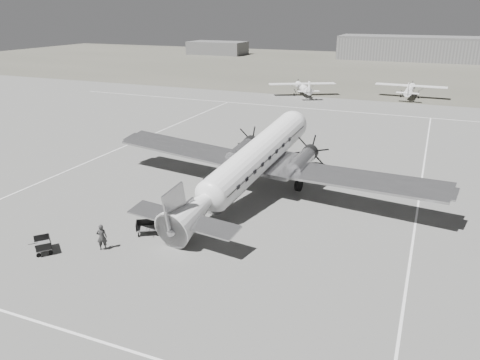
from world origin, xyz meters
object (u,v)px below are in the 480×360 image
at_px(shed_secondary, 217,48).
at_px(passenger, 180,203).
at_px(light_plane_right, 410,91).
at_px(hangar_main, 414,48).
at_px(ground_crew, 102,237).
at_px(dc3_airliner, 250,165).
at_px(baggage_cart_far, 43,245).
at_px(ramp_agent, 168,211).
at_px(light_plane_left, 303,89).
at_px(baggage_cart_near, 148,228).

xyz_separation_m(shed_secondary, passenger, (51.37, -115.72, -1.10)).
distance_m(shed_secondary, light_plane_right, 87.24).
distance_m(hangar_main, ground_crew, 127.48).
xyz_separation_m(dc3_airliner, baggage_cart_far, (-8.44, -12.73, -2.30)).
bearing_deg(ramp_agent, light_plane_left, 3.96).
bearing_deg(baggage_cart_near, light_plane_right, 47.32).
distance_m(light_plane_left, baggage_cart_far, 58.74).
height_order(light_plane_right, baggage_cart_near, light_plane_right).
bearing_deg(light_plane_right, ramp_agent, -100.37).
bearing_deg(baggage_cart_far, ground_crew, 68.29).
xyz_separation_m(ground_crew, ramp_agent, (1.67, 4.96, -0.04)).
distance_m(hangar_main, ramp_agent, 122.40).
bearing_deg(shed_secondary, baggage_cart_near, -66.88).
distance_m(dc3_airliner, baggage_cart_far, 15.45).
xyz_separation_m(shed_secondary, ground_crew, (49.50, -122.02, -1.16)).
bearing_deg(shed_secondary, dc3_airliner, -63.70).
relative_size(baggage_cart_near, ground_crew, 0.92).
xyz_separation_m(light_plane_left, ground_crew, (3.14, -57.11, -0.34)).
height_order(light_plane_right, passenger, light_plane_right).
distance_m(baggage_cart_far, ramp_agent, 8.16).
relative_size(hangar_main, light_plane_left, 3.68).
bearing_deg(dc3_airliner, shed_secondary, 124.62).
bearing_deg(light_plane_left, baggage_cart_far, -118.38).
relative_size(ramp_agent, passenger, 0.89).
distance_m(hangar_main, baggage_cart_far, 129.40).
xyz_separation_m(shed_secondary, baggage_cart_far, (46.37, -123.65, -1.57)).
relative_size(light_plane_left, ground_crew, 6.80).
distance_m(baggage_cart_near, baggage_cart_far, 6.36).
bearing_deg(passenger, hangar_main, 2.01).
height_order(dc3_airliner, light_plane_left, dc3_airliner).
bearing_deg(shed_secondary, baggage_cart_far, -69.44).
bearing_deg(shed_secondary, ramp_agent, -66.39).
xyz_separation_m(hangar_main, light_plane_left, (-13.63, -69.92, -2.12)).
distance_m(light_plane_left, ramp_agent, 52.36).
distance_m(light_plane_left, ground_crew, 57.19).
relative_size(dc3_airliner, baggage_cart_far, 18.90).
xyz_separation_m(dc3_airliner, passenger, (-3.45, -4.81, -1.83)).
height_order(light_plane_left, baggage_cart_far, light_plane_left).
bearing_deg(ground_crew, light_plane_right, -132.42).
bearing_deg(hangar_main, ramp_agent, -94.14).
distance_m(light_plane_left, baggage_cart_near, 54.42).
height_order(light_plane_left, passenger, light_plane_left).
height_order(light_plane_left, baggage_cart_near, light_plane_left).
xyz_separation_m(ramp_agent, passenger, (0.20, 1.34, 0.10)).
height_order(hangar_main, light_plane_right, hangar_main).
xyz_separation_m(dc3_airliner, ramp_agent, (-3.65, -6.14, -1.93)).
bearing_deg(shed_secondary, passenger, -66.06).
xyz_separation_m(light_plane_right, passenger, (-11.88, -55.64, -0.28)).
xyz_separation_m(shed_secondary, baggage_cart_near, (50.87, -119.15, -1.56)).
relative_size(baggage_cart_far, ramp_agent, 0.95).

